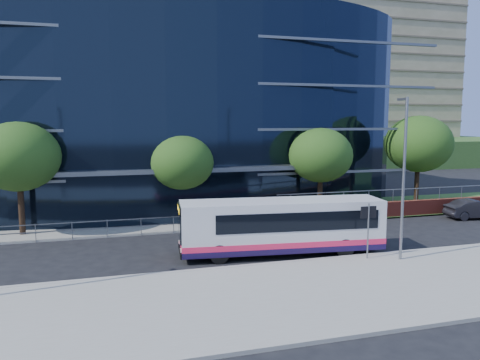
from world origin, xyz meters
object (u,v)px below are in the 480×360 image
object	(u,v)px
tree_far_b	(182,163)
tree_far_c	(321,155)
street_sign	(368,219)
tree_far_a	(18,157)
tree_dist_e	(333,138)
tree_dist_f	(417,139)
streetlight_east	(404,174)
parked_car	(475,209)
tree_far_d	(419,144)
city_bus	(284,226)

from	to	relation	value
tree_far_b	tree_far_c	size ratio (longest dim) A/B	0.93
street_sign	tree_far_a	world-z (taller)	tree_far_a
tree_far_c	street_sign	bearing A→B (deg)	-103.29
tree_dist_e	tree_far_a	bearing A→B (deg)	-140.04
tree_dist_f	streetlight_east	distance (m)	55.74
tree_far_a	tree_far_b	size ratio (longest dim) A/B	1.15
tree_dist_e	tree_dist_f	world-z (taller)	tree_dist_e
street_sign	tree_far_c	distance (m)	11.14
tree_far_c	parked_car	bearing A→B (deg)	-19.11
tree_far_d	tree_dist_f	distance (m)	40.01
street_sign	tree_far_b	xyz separation A→B (m)	(-7.50, 11.09, 2.06)
tree_far_b	tree_far_c	bearing A→B (deg)	-2.86
city_bus	tree_far_a	bearing A→B (deg)	155.46
street_sign	streetlight_east	size ratio (longest dim) A/B	0.35
tree_far_a	tree_far_b	bearing A→B (deg)	2.86
tree_far_c	city_bus	bearing A→B (deg)	-126.45
tree_far_a	parked_car	xyz separation A→B (m)	(30.53, -3.65, -4.17)
street_sign	parked_car	size ratio (longest dim) A/B	0.66
tree_dist_e	streetlight_east	bearing A→B (deg)	-113.11
streetlight_east	tree_far_d	bearing A→B (deg)	50.60
tree_far_a	streetlight_east	size ratio (longest dim) A/B	0.87
street_sign	parked_car	xyz separation A→B (m)	(13.03, 6.94, -1.46)
street_sign	tree_far_d	size ratio (longest dim) A/B	0.38
tree_far_a	tree_far_b	xyz separation A→B (m)	(10.00, 0.50, -0.65)
street_sign	tree_far_b	distance (m)	13.54
parked_car	tree_far_b	bearing A→B (deg)	86.25
street_sign	tree_far_a	bearing A→B (deg)	148.83
tree_far_d	tree_dist_e	world-z (taller)	tree_far_d
tree_far_b	tree_dist_e	distance (m)	40.74
tree_far_c	tree_far_d	xyz separation A→B (m)	(9.00, 1.00, 0.65)
tree_dist_e	tree_dist_f	bearing A→B (deg)	7.13
parked_car	tree_far_c	bearing A→B (deg)	78.56
street_sign	parked_car	bearing A→B (deg)	28.05
tree_far_b	city_bus	world-z (taller)	tree_far_b
tree_dist_e	city_bus	size ratio (longest dim) A/B	0.60
tree_far_a	tree_far_c	xyz separation A→B (m)	(20.00, 0.00, -0.33)
tree_far_b	tree_dist_f	world-z (taller)	same
city_bus	parked_car	world-z (taller)	city_bus
tree_dist_e	parked_car	size ratio (longest dim) A/B	1.55
street_sign	tree_far_c	xyz separation A→B (m)	(2.50, 10.59, 2.39)
tree_far_c	tree_far_d	world-z (taller)	tree_far_d
tree_far_d	parked_car	xyz separation A→B (m)	(1.53, -4.65, -4.49)
tree_dist_f	tree_far_c	bearing A→B (deg)	-135.00
tree_far_b	tree_dist_f	bearing A→B (deg)	37.08
tree_dist_f	city_bus	xyz separation A→B (m)	(-39.09, -41.24, -2.68)
street_sign	tree_dist_e	distance (m)	45.99
tree_far_a	city_bus	distance (m)	16.51
tree_far_b	streetlight_east	distance (m)	14.74
tree_dist_e	streetlight_east	xyz separation A→B (m)	(-18.00, -42.17, -0.10)
street_sign	tree_far_c	size ratio (longest dim) A/B	0.43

